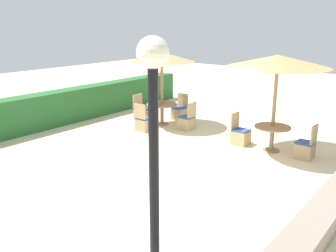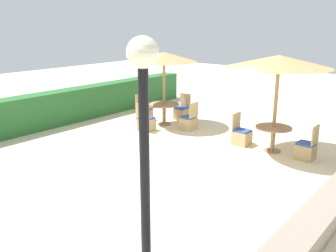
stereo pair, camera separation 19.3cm
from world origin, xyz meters
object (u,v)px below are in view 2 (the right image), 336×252
at_px(round_table_front_right, 273,133).
at_px(patio_chair_back_right_north, 144,113).
at_px(round_table_back_right, 164,108).
at_px(parasol_front_right, 279,62).
at_px(patio_chair_front_right_north, 241,136).
at_px(parasol_back_right, 164,57).
at_px(patio_chair_back_right_south, 189,122).
at_px(lamp_post, 144,123).
at_px(patio_chair_back_right_east, 182,112).
at_px(patio_chair_front_right_south, 306,150).
at_px(patio_chair_back_right_west, 146,123).

bearing_deg(round_table_front_right, patio_chair_back_right_north, 86.64).
relative_size(round_table_back_right, patio_chair_back_right_north, 1.14).
bearing_deg(parasol_front_right, patio_chair_front_right_north, 90.89).
height_order(parasol_back_right, parasol_front_right, parasol_front_right).
relative_size(parasol_back_right, patio_chair_back_right_north, 2.68).
distance_m(patio_chair_back_right_north, parasol_front_right, 5.56).
distance_m(round_table_back_right, round_table_front_right, 4.14).
bearing_deg(parasol_front_right, round_table_back_right, 86.12).
bearing_deg(patio_chair_back_right_south, lamp_post, -147.61).
relative_size(patio_chair_back_right_south, patio_chair_back_right_east, 1.00).
relative_size(patio_chair_back_right_south, patio_chair_front_right_south, 1.00).
bearing_deg(patio_chair_back_right_east, parasol_front_right, 162.92).
height_order(patio_chair_back_right_south, round_table_front_right, patio_chair_back_right_south).
height_order(lamp_post, patio_chair_back_right_south, lamp_post).
height_order(patio_chair_back_right_east, parasol_front_right, parasol_front_right).
bearing_deg(round_table_front_right, round_table_back_right, 86.12).
xyz_separation_m(patio_chair_back_right_west, parasol_front_right, (0.69, -4.09, 2.20)).
xyz_separation_m(patio_chair_back_right_south, patio_chair_back_right_east, (0.96, 1.01, 0.00)).
height_order(patio_chair_back_right_west, patio_chair_back_right_east, same).
xyz_separation_m(patio_chair_back_right_west, patio_chair_back_right_south, (0.99, -1.02, 0.00)).
xyz_separation_m(patio_chair_back_right_south, round_table_front_right, (-0.30, -3.07, 0.28)).
height_order(round_table_back_right, parasol_front_right, parasol_front_right).
xyz_separation_m(round_table_back_right, patio_chair_back_right_south, (0.02, -1.05, -0.31)).
height_order(parasol_front_right, patio_chair_front_right_south, parasol_front_right).
height_order(patio_chair_back_right_north, parasol_front_right, parasol_front_right).
relative_size(round_table_back_right, patio_chair_front_right_north, 1.14).
distance_m(patio_chair_back_right_east, patio_chair_front_right_south, 5.17).
distance_m(patio_chair_back_right_west, patio_chair_front_right_north, 3.21).
bearing_deg(round_table_back_right, parasol_back_right, -45.00).
bearing_deg(lamp_post, patio_chair_front_right_north, 18.51).
bearing_deg(parasol_back_right, patio_chair_back_right_north, 88.86).
relative_size(round_table_front_right, patio_chair_front_right_south, 1.05).
bearing_deg(parasol_front_right, patio_chair_back_right_west, 99.59).
xyz_separation_m(parasol_back_right, round_table_front_right, (-0.28, -4.13, -1.78)).
bearing_deg(round_table_front_right, patio_chair_back_right_east, 72.92).
height_order(patio_chair_back_right_east, round_table_front_right, patio_chair_back_right_east).
xyz_separation_m(parasol_back_right, round_table_back_right, (-0.00, 0.00, -1.74)).
bearing_deg(round_table_back_right, patio_chair_back_right_east, -2.56).
xyz_separation_m(round_table_back_right, parasol_front_right, (-0.28, -4.13, 1.88)).
relative_size(patio_chair_back_right_east, patio_chair_front_right_south, 1.00).
height_order(parasol_back_right, patio_chair_back_right_south, parasol_back_right).
relative_size(parasol_back_right, patio_chair_back_right_west, 2.68).
xyz_separation_m(patio_chair_back_right_east, patio_chair_front_right_north, (-1.27, -3.13, 0.00)).
xyz_separation_m(round_table_back_right, patio_chair_front_right_north, (-0.29, -3.17, -0.31)).
distance_m(parasol_back_right, round_table_back_right, 1.74).
height_order(patio_chair_back_right_west, parasol_front_right, parasol_front_right).
distance_m(patio_chair_back_right_north, patio_chair_back_right_south, 2.02).
bearing_deg(patio_chair_back_right_west, parasol_back_right, 91.84).
xyz_separation_m(parasol_back_right, patio_chair_back_right_north, (0.02, 0.97, -2.05)).
relative_size(parasol_back_right, round_table_front_right, 2.55).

